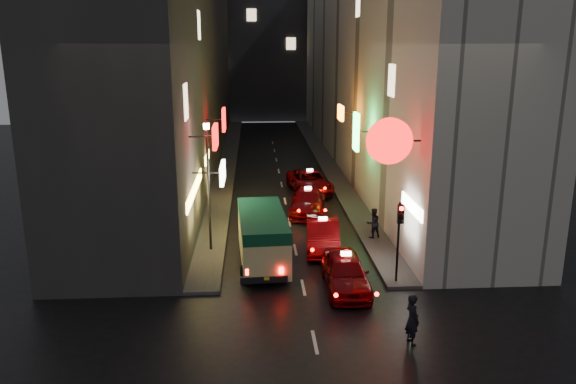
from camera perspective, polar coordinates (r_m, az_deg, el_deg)
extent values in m
cube|color=#353230|center=(47.72, -11.08, 13.38)|extent=(6.00, 52.00, 18.00)
cube|color=#F20A0A|center=(26.34, -7.40, 5.62)|extent=(0.18, 1.75, 1.05)
cube|color=white|center=(27.36, -6.66, 1.96)|extent=(0.18, 2.25, 0.88)
cube|color=#F20A0A|center=(36.23, -6.54, 7.33)|extent=(0.18, 1.56, 1.43)
cube|color=#F8D157|center=(26.59, -9.85, -0.63)|extent=(0.10, 3.64, 0.55)
cube|color=yellow|center=(30.07, -9.14, 1.20)|extent=(0.10, 3.34, 0.55)
cube|color=#F8D157|center=(36.00, -8.25, 3.48)|extent=(0.10, 2.89, 0.55)
cube|color=#FFE5B2|center=(25.63, -10.36, 9.02)|extent=(0.06, 1.30, 1.60)
cube|color=#FFE5B2|center=(33.48, -9.05, 16.39)|extent=(0.06, 1.30, 1.60)
cube|color=#BAB6AB|center=(48.39, 8.61, 13.50)|extent=(6.00, 52.00, 18.00)
cylinder|color=#F20A0A|center=(23.90, 10.27, 5.12)|extent=(1.96, 0.18, 1.96)
cube|color=#31F853|center=(33.37, 6.94, 6.11)|extent=(0.18, 1.24, 2.22)
cube|color=orange|center=(37.70, 5.37, 8.02)|extent=(0.18, 1.70, 0.98)
cube|color=white|center=(25.49, 12.49, -1.44)|extent=(0.10, 3.21, 0.55)
cube|color=#FFE5B2|center=(29.24, 10.49, 11.08)|extent=(0.06, 1.30, 1.60)
cube|color=#FFE5B2|center=(39.04, 7.13, 18.41)|extent=(0.06, 1.30, 1.60)
cube|color=#2E2E33|center=(79.36, -2.20, 15.55)|extent=(30.00, 10.00, 22.00)
cube|color=#474542|center=(48.41, -6.15, 2.93)|extent=(1.50, 52.00, 0.15)
cube|color=#474542|center=(48.76, 3.89, 3.07)|extent=(1.50, 52.00, 0.15)
cube|color=#D0CE82|center=(25.91, -2.61, -4.49)|extent=(2.35, 5.88, 2.11)
cube|color=#0D4428|center=(25.65, -2.63, -2.77)|extent=(2.38, 5.90, 0.53)
cube|color=black|center=(26.11, -2.63, -3.85)|extent=(2.25, 3.57, 0.48)
cube|color=black|center=(23.61, -2.46, -8.86)|extent=(1.99, 0.30, 0.29)
cube|color=#FF0A05|center=(23.39, -4.25, -8.10)|extent=(0.17, 0.06, 0.27)
cube|color=#FF0A05|center=(23.41, -0.68, -8.03)|extent=(0.17, 0.06, 0.27)
cylinder|color=black|center=(28.01, -4.48, -5.32)|extent=(0.21, 0.73, 0.73)
cylinder|color=black|center=(24.60, -0.41, -8.20)|extent=(0.21, 0.73, 0.73)
imported|color=#670307|center=(23.74, 5.87, -7.85)|extent=(2.27, 5.48, 1.74)
cube|color=white|center=(23.39, 5.93, -5.68)|extent=(0.42, 0.18, 0.16)
sphere|color=#FF0A05|center=(21.37, 4.89, -10.42)|extent=(0.16, 0.16, 0.16)
sphere|color=#FF0A05|center=(21.64, 8.99, -10.22)|extent=(0.16, 0.16, 0.16)
imported|color=#670307|center=(28.12, 3.54, -4.10)|extent=(2.74, 5.70, 1.76)
cube|color=white|center=(27.83, 3.57, -2.22)|extent=(0.43, 0.22, 0.16)
sphere|color=#FF0A05|center=(25.69, 2.49, -5.90)|extent=(0.16, 0.16, 0.16)
sphere|color=#FF0A05|center=(25.89, 5.93, -5.80)|extent=(0.16, 0.16, 0.16)
imported|color=#670307|center=(34.04, 2.03, -0.75)|extent=(2.97, 5.63, 1.71)
cube|color=white|center=(33.80, 2.04, 0.79)|extent=(0.44, 0.24, 0.16)
sphere|color=#FF0A05|center=(31.64, 1.09, -1.91)|extent=(0.16, 0.16, 0.16)
sphere|color=#FF0A05|center=(31.79, 3.81, -1.86)|extent=(0.16, 0.16, 0.16)
imported|color=#670307|center=(38.89, 2.22, 1.23)|extent=(3.02, 5.64, 1.71)
cube|color=white|center=(38.68, 2.23, 2.59)|extent=(0.44, 0.24, 0.16)
sphere|color=#FF0A05|center=(36.47, 1.42, 0.36)|extent=(0.16, 0.16, 0.16)
sphere|color=#FF0A05|center=(36.63, 3.78, 0.39)|extent=(0.16, 0.16, 0.16)
imported|color=black|center=(19.98, 12.53, -12.20)|extent=(0.60, 0.77, 2.06)
imported|color=black|center=(29.58, 8.65, -2.94)|extent=(0.78, 0.64, 1.79)
cylinder|color=black|center=(24.13, 11.11, -5.04)|extent=(0.10, 0.10, 3.50)
cube|color=black|center=(23.56, 11.37, -2.22)|extent=(0.26, 0.18, 0.80)
sphere|color=#FF0A05|center=(23.39, 11.48, -1.66)|extent=(0.18, 0.18, 0.18)
sphere|color=black|center=(23.46, 11.44, -2.30)|extent=(0.17, 0.17, 0.17)
sphere|color=black|center=(23.54, 11.41, -2.92)|extent=(0.17, 0.17, 0.17)
cylinder|color=black|center=(27.29, -8.06, 0.17)|extent=(0.12, 0.12, 6.00)
cylinder|color=#FFE5BF|center=(26.68, -8.30, 6.62)|extent=(0.28, 0.28, 0.25)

